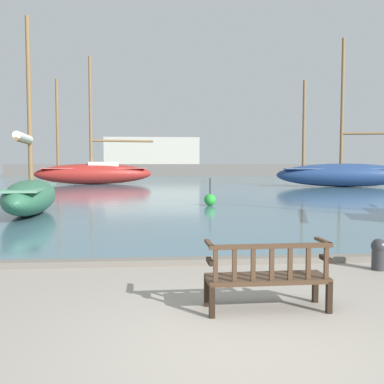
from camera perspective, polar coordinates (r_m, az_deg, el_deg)
The scene contains 10 objects.
ground_plane at distance 4.75m, azimuth 6.85°, elevation -20.18°, with size 160.00×160.00×0.00m, color gray.
harbor_water at distance 48.30m, azimuth -3.58°, elevation 1.44°, with size 100.00×80.00×0.08m, color slate.
quay_edge_kerb at distance 8.36m, azimuth 1.54°, elevation -9.17°, with size 40.00×0.30×0.12m, color slate.
park_bench at distance 5.79m, azimuth 10.02°, elevation -10.88°, with size 1.61×0.57×0.92m.
sailboat_far_starboard at distance 41.15m, azimuth -12.89°, elevation 2.60°, with size 11.06×4.60×11.81m.
sailboat_distant_harbor at distance 17.09m, azimuth -20.72°, elevation -0.30°, with size 2.46×7.67×7.31m.
sailboat_mid_starboard at distance 37.58m, azimuth 19.59°, elevation 2.33°, with size 11.35×4.82×12.11m.
mooring_bollard at distance 8.55m, azimuth 23.63°, elevation -7.42°, with size 0.27×0.27×0.57m.
channel_buoy at distance 19.17m, azimuth 2.42°, elevation -1.00°, with size 0.53×0.53×1.23m.
far_breakwater at distance 67.52m, azimuth -4.39°, elevation 3.80°, with size 48.21×2.40×6.18m.
Camera 1 is at (-0.88, -4.26, 1.92)m, focal length 40.00 mm.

